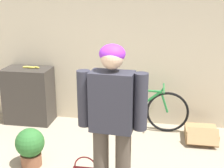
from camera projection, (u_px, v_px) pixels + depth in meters
The scene contains 7 objects.
wall_back at pixel (115, 45), 5.00m from camera, with size 8.00×0.07×2.60m.
side_shelf at pixel (29, 95), 5.20m from camera, with size 0.77×0.46×0.92m.
person at pixel (112, 114), 3.10m from camera, with size 0.70×0.27×1.68m.
bicycle at pixel (137, 109), 4.91m from camera, with size 1.61×0.46×0.73m.
banana at pixel (31, 67), 5.08m from camera, with size 0.30×0.08×0.04m.
cardboard_box at pixel (201, 134), 4.65m from camera, with size 0.46×0.54×0.26m.
potted_plant at pixel (30, 146), 3.92m from camera, with size 0.37×0.37×0.51m.
Camera 1 is at (0.78, -2.08, 2.18)m, focal length 50.00 mm.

